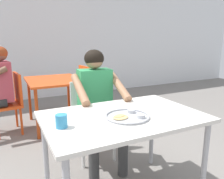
% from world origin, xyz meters
% --- Properties ---
extents(back_wall, '(12.00, 0.12, 3.40)m').
position_xyz_m(back_wall, '(0.00, 3.85, 1.70)').
color(back_wall, white).
rests_on(back_wall, ground).
extents(table_foreground, '(1.23, 0.81, 0.75)m').
position_xyz_m(table_foreground, '(0.03, 0.05, 0.68)').
color(table_foreground, silver).
rests_on(table_foreground, ground).
extents(thali_tray, '(0.34, 0.34, 0.03)m').
position_xyz_m(thali_tray, '(0.04, -0.01, 0.76)').
color(thali_tray, '#B7BABF').
rests_on(thali_tray, table_foreground).
extents(drinking_cup, '(0.08, 0.08, 0.09)m').
position_xyz_m(drinking_cup, '(-0.46, 0.01, 0.80)').
color(drinking_cup, '#338CBF').
rests_on(drinking_cup, table_foreground).
extents(chair_foreground, '(0.46, 0.47, 0.86)m').
position_xyz_m(chair_foreground, '(0.09, 0.88, 0.50)').
color(chair_foreground, silver).
rests_on(chair_foreground, ground).
extents(diner_foreground, '(0.52, 0.57, 1.23)m').
position_xyz_m(diner_foreground, '(0.07, 0.66, 0.73)').
color(diner_foreground, '#3B3B3B').
rests_on(diner_foreground, ground).
extents(table_background_red, '(0.78, 0.95, 0.73)m').
position_xyz_m(table_background_red, '(-0.09, 1.98, 0.65)').
color(table_background_red, '#E04C19').
rests_on(table_background_red, ground).
extents(chair_red_left, '(0.43, 0.48, 0.86)m').
position_xyz_m(chair_red_left, '(-0.70, 1.99, 0.50)').
color(chair_red_left, '#E04717').
rests_on(chair_red_left, ground).
extents(chair_red_right, '(0.44, 0.44, 0.90)m').
position_xyz_m(chair_red_right, '(0.52, 2.02, 0.52)').
color(chair_red_right, '#D55019').
rests_on(chair_red_right, ground).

